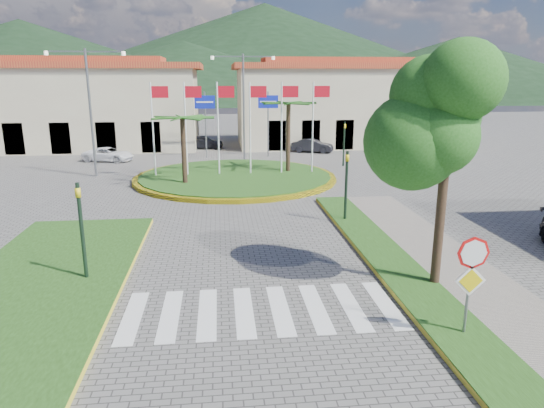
{
  "coord_description": "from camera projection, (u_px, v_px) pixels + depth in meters",
  "views": [
    {
      "loc": [
        -0.95,
        -8.15,
        6.21
      ],
      "look_at": [
        0.81,
        8.0,
        1.98
      ],
      "focal_mm": 32.0,
      "sensor_mm": 36.0,
      "label": 1
    }
  ],
  "objects": [
    {
      "name": "direction_sign_west",
      "position": [
        205.0,
        113.0,
        38.21
      ],
      "size": [
        1.6,
        0.14,
        5.2
      ],
      "color": "slate",
      "rests_on": "ground"
    },
    {
      "name": "ground",
      "position": [
        275.0,
        405.0,
        9.51
      ],
      "size": [
        160.0,
        160.0,
        0.0
      ],
      "primitive_type": "plane",
      "color": "#615F5C",
      "rests_on": "ground"
    },
    {
      "name": "deciduous_tree",
      "position": [
        449.0,
        116.0,
        13.59
      ],
      "size": [
        3.6,
        3.6,
        6.8
      ],
      "color": "black",
      "rests_on": "ground"
    },
    {
      "name": "traffic_light_right",
      "position": [
        346.0,
        180.0,
        21.04
      ],
      "size": [
        0.15,
        0.18,
        3.2
      ],
      "color": "black",
      "rests_on": "ground"
    },
    {
      "name": "hill_far_mid",
      "position": [
        265.0,
        51.0,
        161.24
      ],
      "size": [
        180.0,
        180.0,
        30.0
      ],
      "primitive_type": "cone",
      "color": "black",
      "rests_on": "ground"
    },
    {
      "name": "car_dark_b",
      "position": [
        312.0,
        146.0,
        41.73
      ],
      "size": [
        3.72,
        2.39,
        1.16
      ],
      "primitive_type": "imported",
      "rotation": [
        0.0,
        0.0,
        1.21
      ],
      "color": "black",
      "rests_on": "ground"
    },
    {
      "name": "hill_near_back",
      "position": [
        184.0,
        71.0,
        131.52
      ],
      "size": [
        110.0,
        110.0,
        16.0
      ],
      "primitive_type": "cone",
      "color": "black",
      "rests_on": "ground"
    },
    {
      "name": "crosswalk",
      "position": [
        259.0,
        310.0,
        13.35
      ],
      "size": [
        8.0,
        3.0,
        0.01
      ],
      "primitive_type": "cube",
      "color": "silver",
      "rests_on": "ground"
    },
    {
      "name": "hill_far_west",
      "position": [
        23.0,
        61.0,
        135.67
      ],
      "size": [
        140.0,
        140.0,
        22.0
      ],
      "primitive_type": "cone",
      "color": "black",
      "rests_on": "ground"
    },
    {
      "name": "traffic_light_left",
      "position": [
        81.0,
        223.0,
        14.73
      ],
      "size": [
        0.15,
        0.18,
        3.2
      ],
      "color": "black",
      "rests_on": "ground"
    },
    {
      "name": "roundabout_island",
      "position": [
        235.0,
        177.0,
        30.63
      ],
      "size": [
        12.7,
        12.7,
        6.0
      ],
      "color": "yellow",
      "rests_on": "ground"
    },
    {
      "name": "hill_far_east",
      "position": [
        456.0,
        69.0,
        144.46
      ],
      "size": [
        120.0,
        120.0,
        18.0
      ],
      "primitive_type": "cone",
      "color": "black",
      "rests_on": "ground"
    },
    {
      "name": "building_right",
      "position": [
        334.0,
        103.0,
        46.13
      ],
      "size": [
        19.08,
        9.54,
        8.05
      ],
      "color": "#C2B292",
      "rests_on": "ground"
    },
    {
      "name": "white_van",
      "position": [
        108.0,
        154.0,
        37.25
      ],
      "size": [
        4.15,
        2.72,
        1.06
      ],
      "primitive_type": "imported",
      "rotation": [
        0.0,
        0.0,
        1.3
      ],
      "color": "white",
      "rests_on": "ground"
    },
    {
      "name": "direction_sign_east",
      "position": [
        268.0,
        113.0,
        38.73
      ],
      "size": [
        1.6,
        0.14,
        5.2
      ],
      "color": "slate",
      "rests_on": "ground"
    },
    {
      "name": "building_left",
      "position": [
        73.0,
        105.0,
        43.62
      ],
      "size": [
        23.32,
        9.54,
        8.05
      ],
      "color": "#C2B292",
      "rests_on": "ground"
    },
    {
      "name": "median_left",
      "position": [
        38.0,
        288.0,
        14.58
      ],
      "size": [
        5.0,
        14.0,
        0.18
      ],
      "primitive_type": "cube",
      "color": "#1F4012",
      "rests_on": "ground"
    },
    {
      "name": "sidewalk_right",
      "position": [
        505.0,
        333.0,
        12.04
      ],
      "size": [
        4.0,
        28.0,
        0.15
      ],
      "primitive_type": "cube",
      "color": "gray",
      "rests_on": "ground"
    },
    {
      "name": "traffic_light_far",
      "position": [
        344.0,
        139.0,
        34.87
      ],
      "size": [
        0.18,
        0.15,
        3.2
      ],
      "color": "black",
      "rests_on": "ground"
    },
    {
      "name": "stop_sign",
      "position": [
        471.0,
        271.0,
        11.46
      ],
      "size": [
        0.8,
        0.11,
        2.65
      ],
      "color": "slate",
      "rests_on": "ground"
    },
    {
      "name": "verge_right",
      "position": [
        459.0,
        335.0,
        11.91
      ],
      "size": [
        1.6,
        28.0,
        0.18
      ],
      "primitive_type": "cube",
      "color": "#1F4012",
      "rests_on": "ground"
    },
    {
      "name": "street_lamp_west",
      "position": [
        90.0,
        106.0,
        30.52
      ],
      "size": [
        4.8,
        0.16,
        8.0
      ],
      "color": "slate",
      "rests_on": "ground"
    },
    {
      "name": "street_lamp_centre",
      "position": [
        244.0,
        101.0,
        37.34
      ],
      "size": [
        4.8,
        0.16,
        8.0
      ],
      "color": "slate",
      "rests_on": "ground"
    },
    {
      "name": "car_dark_a",
      "position": [
        203.0,
        142.0,
        43.85
      ],
      "size": [
        3.71,
        1.7,
        1.23
      ],
      "primitive_type": "imported",
      "rotation": [
        0.0,
        0.0,
        1.5
      ],
      "color": "black",
      "rests_on": "ground"
    }
  ]
}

